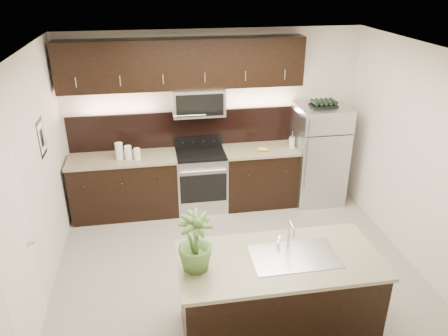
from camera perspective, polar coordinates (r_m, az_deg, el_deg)
name	(u,v)px	position (r m, az deg, el deg)	size (l,w,h in m)	color
ground	(237,270)	(5.67, 1.76, -13.19)	(4.50, 4.50, 0.00)	gray
room_walls	(230,148)	(4.77, 0.80, 2.66)	(4.52, 4.02, 2.71)	beige
counter_run	(188,181)	(6.80, -4.73, -1.70)	(3.51, 0.65, 0.94)	black
upper_fixtures	(185,71)	(6.38, -5.15, 12.46)	(3.49, 0.40, 1.66)	black
island	(277,296)	(4.61, 6.93, -16.29)	(1.96, 0.96, 0.94)	black
sink_faucet	(294,255)	(4.36, 9.15, -11.10)	(0.84, 0.50, 0.28)	silver
refrigerator	(319,155)	(7.06, 12.25, 1.71)	(0.76, 0.69, 1.58)	#B2B2B7
wine_rack	(324,103)	(6.78, 12.88, 8.23)	(0.39, 0.24, 0.10)	black
plant	(195,242)	(4.01, -3.80, -9.63)	(0.33, 0.33, 0.58)	#406327
canisters	(126,152)	(6.48, -12.68, 2.03)	(0.36, 0.18, 0.25)	silver
french_press	(292,142)	(6.83, 8.87, 3.42)	(0.09, 0.09, 0.26)	silver
bananas	(260,149)	(6.69, 4.73, 2.52)	(0.17, 0.13, 0.05)	yellow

